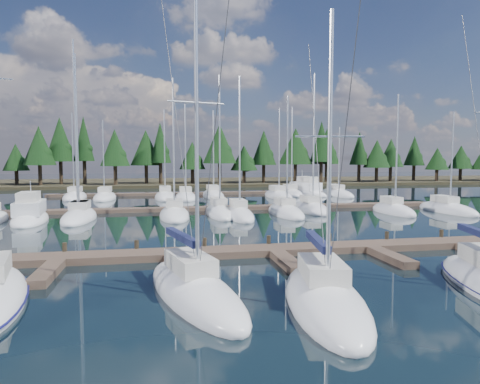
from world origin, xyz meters
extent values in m
plane|color=black|center=(0.00, 30.00, 0.00)|extent=(260.00, 260.00, 0.00)
cube|color=#312B1B|center=(0.00, 90.00, 0.30)|extent=(220.00, 30.00, 0.60)
cube|color=brown|center=(0.00, 18.00, 0.20)|extent=(44.00, 2.00, 0.40)
cube|color=brown|center=(-12.00, 15.00, 0.20)|extent=(0.90, 4.00, 0.40)
cube|color=brown|center=(-6.00, 15.00, 0.20)|extent=(0.90, 4.00, 0.40)
cube|color=brown|center=(0.00, 15.00, 0.20)|extent=(0.90, 4.00, 0.40)
cube|color=brown|center=(6.00, 15.00, 0.20)|extent=(0.90, 4.00, 0.40)
cylinder|color=#31281B|center=(-12.00, 19.00, 0.45)|extent=(0.26, 0.26, 0.90)
cylinder|color=#31281B|center=(-8.00, 19.00, 0.45)|extent=(0.26, 0.26, 0.90)
cylinder|color=#31281B|center=(-4.00, 19.00, 0.45)|extent=(0.26, 0.26, 0.90)
cylinder|color=#31281B|center=(0.00, 19.00, 0.45)|extent=(0.26, 0.26, 0.90)
cylinder|color=#31281B|center=(4.00, 19.00, 0.45)|extent=(0.26, 0.26, 0.90)
cylinder|color=#31281B|center=(8.00, 19.00, 0.45)|extent=(0.26, 0.26, 0.90)
cylinder|color=#31281B|center=(12.00, 19.00, 0.45)|extent=(0.26, 0.26, 0.90)
cube|color=brown|center=(0.00, 40.00, 0.20)|extent=(50.00, 1.80, 0.40)
cube|color=brown|center=(0.00, 60.00, 0.20)|extent=(46.00, 1.80, 0.40)
ellipsoid|color=silver|center=(-5.30, 10.73, 0.15)|extent=(4.81, 9.68, 1.90)
cube|color=beige|center=(-5.41, 11.19, 1.35)|extent=(2.10, 3.24, 0.70)
cylinder|color=silver|center=(-5.18, 10.28, 7.22)|extent=(0.20, 0.20, 12.45)
cylinder|color=silver|center=(-5.70, 12.27, 2.10)|extent=(1.15, 4.01, 0.12)
cube|color=#161B3E|center=(-5.70, 12.27, 2.25)|extent=(1.32, 3.88, 0.30)
cylinder|color=silver|center=(-5.18, 10.28, 7.85)|extent=(2.23, 0.64, 0.07)
cylinder|color=#3F3F44|center=(-4.68, 8.34, 7.07)|extent=(1.04, 3.92, 12.76)
cylinder|color=#3F3F44|center=(-5.80, 12.68, 7.07)|extent=(1.28, 4.83, 12.76)
ellipsoid|color=silver|center=(-0.44, 8.72, 0.15)|extent=(4.25, 9.19, 1.90)
cube|color=beige|center=(-0.37, 9.16, 1.35)|extent=(1.99, 3.05, 0.70)
cylinder|color=silver|center=(-0.51, 8.29, 5.99)|extent=(0.18, 0.18, 9.98)
cylinder|color=silver|center=(-0.19, 10.21, 2.10)|extent=(0.77, 3.86, 0.12)
cube|color=#161B3E|center=(-0.19, 10.21, 2.25)|extent=(0.97, 3.72, 0.30)
cylinder|color=silver|center=(-0.51, 8.29, 6.49)|extent=(2.49, 0.49, 0.07)
cylinder|color=#3F3F44|center=(-0.83, 6.41, 5.84)|extent=(0.68, 3.78, 10.29)
cylinder|color=#3F3F44|center=(-0.12, 10.60, 5.84)|extent=(0.82, 4.66, 10.29)
cylinder|color=silver|center=(7.96, 10.92, 2.10)|extent=(1.13, 3.65, 0.12)
cube|color=#161B3E|center=(7.96, 10.92, 2.25)|extent=(1.30, 3.55, 0.30)
cylinder|color=#3F3F44|center=(8.06, 11.29, 6.85)|extent=(1.26, 4.39, 12.30)
ellipsoid|color=silver|center=(-13.94, 35.10, 0.15)|extent=(2.77, 7.42, 1.90)
cube|color=beige|center=(-13.94, 35.47, 1.35)|extent=(1.52, 2.38, 0.70)
cylinder|color=silver|center=(-13.94, 34.73, 8.03)|extent=(0.16, 0.16, 14.06)
ellipsoid|color=silver|center=(-14.02, 34.94, 0.15)|extent=(2.76, 9.28, 1.90)
cube|color=beige|center=(-14.02, 35.40, 1.35)|extent=(1.52, 2.97, 0.70)
cylinder|color=silver|center=(-14.02, 34.47, 8.62)|extent=(0.16, 0.16, 15.23)
ellipsoid|color=silver|center=(-5.27, 34.95, 0.15)|extent=(2.82, 8.75, 1.90)
cube|color=beige|center=(-5.27, 35.39, 1.35)|extent=(1.55, 2.80, 0.70)
cylinder|color=silver|center=(-5.27, 34.52, 7.08)|extent=(0.16, 0.16, 12.16)
ellipsoid|color=silver|center=(-0.76, 35.84, 0.15)|extent=(2.52, 9.51, 1.90)
cube|color=beige|center=(-0.76, 36.31, 1.35)|extent=(1.38, 3.04, 0.70)
cylinder|color=silver|center=(-0.76, 35.36, 7.37)|extent=(0.16, 0.16, 12.75)
ellipsoid|color=silver|center=(0.85, 33.74, 0.15)|extent=(2.46, 8.53, 1.90)
cube|color=beige|center=(0.85, 34.17, 1.35)|extent=(1.35, 2.73, 0.70)
cylinder|color=silver|center=(0.85, 33.31, 7.16)|extent=(0.16, 0.16, 12.32)
ellipsoid|color=silver|center=(5.84, 34.80, 0.15)|extent=(2.69, 8.99, 1.90)
cube|color=beige|center=(5.84, 35.25, 1.35)|extent=(1.48, 2.88, 0.70)
cylinder|color=silver|center=(5.84, 34.35, 6.40)|extent=(0.16, 0.16, 10.80)
ellipsoid|color=silver|center=(9.30, 36.71, 0.15)|extent=(2.81, 8.16, 1.90)
cube|color=beige|center=(9.30, 37.12, 1.35)|extent=(1.55, 2.61, 0.70)
cylinder|color=silver|center=(9.30, 36.31, 7.73)|extent=(0.16, 0.16, 13.45)
ellipsoid|color=silver|center=(17.20, 33.92, 0.15)|extent=(2.43, 7.44, 1.90)
cube|color=beige|center=(17.20, 34.30, 1.35)|extent=(1.34, 2.38, 0.70)
cylinder|color=silver|center=(17.20, 33.55, 6.58)|extent=(0.16, 0.16, 11.16)
ellipsoid|color=silver|center=(23.31, 33.70, 0.15)|extent=(2.60, 9.06, 1.90)
cube|color=beige|center=(23.31, 34.15, 1.35)|extent=(1.43, 2.90, 0.70)
cylinder|color=silver|center=(23.31, 33.24, 5.74)|extent=(0.16, 0.16, 9.48)
ellipsoid|color=silver|center=(-18.39, 56.67, 0.15)|extent=(2.89, 8.57, 1.90)
cube|color=beige|center=(-18.39, 57.10, 1.35)|extent=(1.59, 2.74, 0.70)
cylinder|color=silver|center=(-18.39, 56.24, 6.49)|extent=(0.16, 0.16, 10.98)
ellipsoid|color=silver|center=(-14.17, 55.27, 0.15)|extent=(2.92, 8.62, 1.90)
cube|color=beige|center=(-14.17, 55.70, 1.35)|extent=(1.61, 2.76, 0.70)
cylinder|color=silver|center=(-14.17, 54.84, 5.95)|extent=(0.16, 0.16, 9.90)
ellipsoid|color=silver|center=(-5.88, 54.87, 0.15)|extent=(2.89, 10.12, 1.90)
cube|color=beige|center=(-5.88, 55.38, 1.35)|extent=(1.59, 3.24, 0.70)
cylinder|color=silver|center=(-5.88, 54.37, 6.73)|extent=(0.16, 0.16, 11.45)
ellipsoid|color=silver|center=(-3.06, 53.40, 0.15)|extent=(2.88, 8.72, 1.90)
cube|color=beige|center=(-3.06, 53.84, 1.35)|extent=(1.58, 2.79, 0.70)
cylinder|color=silver|center=(-3.06, 52.96, 7.04)|extent=(0.16, 0.16, 12.07)
ellipsoid|color=silver|center=(1.13, 55.97, 0.15)|extent=(2.90, 10.94, 1.90)
cube|color=beige|center=(1.13, 56.51, 1.35)|extent=(1.59, 3.50, 0.70)
cylinder|color=silver|center=(1.13, 55.42, 6.78)|extent=(0.16, 0.16, 11.57)
ellipsoid|color=silver|center=(10.30, 53.40, 0.15)|extent=(2.99, 10.40, 1.90)
cube|color=beige|center=(10.30, 53.92, 1.35)|extent=(1.64, 3.33, 0.70)
cylinder|color=silver|center=(10.30, 52.88, 6.88)|extent=(0.16, 0.16, 11.76)
ellipsoid|color=silver|center=(13.03, 55.92, 0.15)|extent=(2.99, 7.33, 1.90)
cube|color=beige|center=(13.03, 56.29, 1.35)|extent=(1.64, 2.35, 0.70)
cylinder|color=silver|center=(13.03, 55.55, 7.15)|extent=(0.16, 0.16, 12.30)
ellipsoid|color=silver|center=(19.97, 54.63, 0.15)|extent=(2.75, 10.51, 1.90)
cube|color=beige|center=(19.97, 55.15, 1.35)|extent=(1.51, 3.36, 0.70)
cylinder|color=silver|center=(19.97, 54.10, 5.68)|extent=(0.16, 0.16, 9.35)
ellipsoid|color=silver|center=(-18.16, 34.65, 0.10)|extent=(3.99, 9.11, 1.76)
cube|color=silver|center=(-18.16, 34.65, 1.27)|extent=(2.78, 5.08, 1.18)
cube|color=beige|center=(-18.11, 34.22, 2.25)|extent=(1.98, 3.26, 0.88)
cylinder|color=silver|center=(-18.27, 35.53, 2.84)|extent=(0.09, 0.09, 1.57)
ellipsoid|color=silver|center=(15.64, 56.60, 0.10)|extent=(5.94, 9.96, 1.89)
cube|color=silver|center=(15.64, 56.60, 1.36)|extent=(3.87, 5.67, 1.26)
cube|color=beige|center=(15.79, 56.15, 2.41)|extent=(2.68, 3.68, 0.94)
cylinder|color=silver|center=(15.35, 57.50, 3.04)|extent=(0.10, 0.10, 1.68)
cylinder|color=black|center=(-34.02, 83.40, 1.95)|extent=(0.70, 0.70, 2.69)
cone|color=black|center=(-34.02, 83.40, 5.91)|extent=(4.83, 4.83, 5.24)
ellipsoid|color=black|center=(-33.52, 83.40, 4.72)|extent=(2.90, 2.90, 2.90)
cylinder|color=black|center=(-28.90, 80.20, 2.50)|extent=(0.70, 0.70, 3.79)
cone|color=black|center=(-28.90, 80.20, 8.08)|extent=(5.90, 5.90, 7.37)
ellipsoid|color=black|center=(-28.40, 80.20, 6.39)|extent=(3.54, 3.54, 3.54)
cylinder|color=black|center=(-25.82, 83.34, 2.83)|extent=(0.70, 0.70, 4.47)
cone|color=black|center=(-25.82, 83.34, 9.41)|extent=(5.78, 5.78, 8.68)
ellipsoid|color=black|center=(-25.32, 83.34, 7.42)|extent=(3.47, 3.47, 3.47)
cylinder|color=black|center=(-21.21, 82.51, 2.87)|extent=(0.70, 0.70, 4.54)
cone|color=black|center=(-21.21, 82.51, 9.55)|extent=(3.92, 3.92, 8.82)
ellipsoid|color=black|center=(-20.71, 82.51, 7.53)|extent=(2.35, 2.35, 2.35)
cylinder|color=black|center=(-14.97, 78.80, 2.41)|extent=(0.70, 0.70, 3.62)
cone|color=black|center=(-14.97, 78.80, 7.74)|extent=(5.57, 5.57, 7.04)
ellipsoid|color=black|center=(-14.47, 78.80, 6.13)|extent=(3.34, 3.34, 3.34)
cylinder|color=black|center=(-9.25, 82.39, 2.43)|extent=(0.70, 0.70, 3.66)
cone|color=black|center=(-9.25, 82.39, 7.83)|extent=(6.24, 6.24, 7.13)
ellipsoid|color=black|center=(-8.75, 82.39, 6.20)|extent=(3.75, 3.75, 3.75)
cylinder|color=black|center=(-6.39, 80.91, 2.67)|extent=(0.70, 0.70, 4.15)
cone|color=black|center=(-6.39, 80.91, 8.78)|extent=(4.29, 4.29, 8.07)
ellipsoid|color=black|center=(-5.89, 80.91, 6.94)|extent=(2.57, 2.57, 2.57)
cylinder|color=black|center=(-0.02, 80.86, 2.04)|extent=(0.70, 0.70, 2.87)
cone|color=black|center=(-0.02, 80.86, 6.26)|extent=(5.32, 5.32, 5.58)
ellipsoid|color=black|center=(0.48, 80.86, 4.99)|extent=(3.19, 3.19, 3.19)
cylinder|color=black|center=(5.39, 79.48, 2.64)|extent=(0.70, 0.70, 4.07)
cone|color=black|center=(5.39, 79.48, 8.63)|extent=(6.81, 6.81, 7.92)
ellipsoid|color=black|center=(5.89, 79.48, 6.82)|extent=(4.09, 4.09, 4.09)
cylinder|color=black|center=(10.49, 79.78, 1.91)|extent=(0.70, 0.70, 2.62)
cone|color=black|center=(10.49, 79.78, 5.77)|extent=(5.58, 5.58, 5.09)
ellipsoid|color=black|center=(10.99, 79.78, 4.60)|extent=(3.35, 3.35, 3.35)
cylinder|color=black|center=(14.94, 80.98, 2.46)|extent=(0.70, 0.70, 3.71)
cone|color=black|center=(14.94, 80.98, 7.92)|extent=(5.26, 5.26, 7.22)
ellipsoid|color=black|center=(15.44, 80.98, 6.27)|extent=(3.16, 3.16, 3.16)
cylinder|color=black|center=(21.43, 79.62, 2.53)|extent=(0.70, 0.70, 3.85)
cone|color=black|center=(21.43, 79.62, 8.20)|extent=(7.15, 7.15, 7.49)
ellipsoid|color=black|center=(21.93, 79.62, 6.49)|extent=(4.29, 4.29, 4.29)
cylinder|color=black|center=(26.49, 77.94, 2.77)|extent=(0.70, 0.70, 4.35)
cone|color=black|center=(26.49, 77.94, 9.17)|extent=(4.68, 4.68, 8.45)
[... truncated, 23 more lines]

